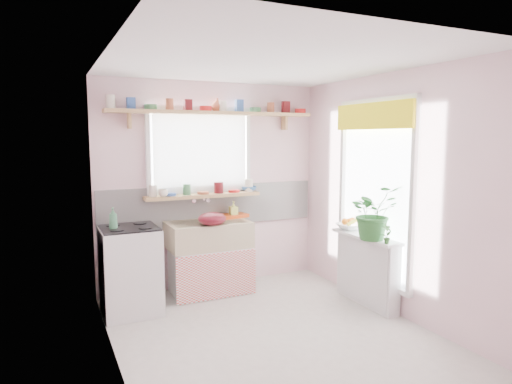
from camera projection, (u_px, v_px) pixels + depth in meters
name	position (u px, v px, depth m)	size (l,w,h in m)	color
room	(288.00, 178.00, 5.22)	(3.20, 3.20, 3.20)	silver
sink_unit	(209.00, 257.00, 5.38)	(0.95, 0.65, 1.11)	white
cooker	(130.00, 270.00, 4.76)	(0.58, 0.58, 0.93)	white
radiator_ledge	(367.00, 269.00, 5.01)	(0.22, 0.95, 0.78)	white
windowsill	(203.00, 196.00, 5.46)	(1.40, 0.22, 0.04)	tan
pine_shelf	(214.00, 113.00, 5.40)	(2.52, 0.24, 0.04)	tan
shelf_crockery	(211.00, 107.00, 5.37)	(2.47, 0.11, 0.12)	silver
sill_crockery	(202.00, 189.00, 5.45)	(1.35, 0.11, 0.12)	silver
dish_tray	(229.00, 215.00, 5.66)	(0.41, 0.31, 0.04)	#D74813
colander	(212.00, 219.00, 5.14)	(0.32, 0.32, 0.15)	maroon
jade_plant	(373.00, 212.00, 4.73)	(0.52, 0.45, 0.57)	#2D7130
fruit_bowl	(349.00, 226.00, 5.27)	(0.29, 0.29, 0.07)	white
herb_pot	(387.00, 234.00, 4.56)	(0.11, 0.07, 0.21)	#306127
soap_bottle_sink	(233.00, 209.00, 5.61)	(0.09, 0.09, 0.20)	#E4EE6A
sill_cup	(163.00, 193.00, 5.19)	(0.11, 0.11, 0.09)	white
sill_bowl	(249.00, 189.00, 5.75)	(0.19, 0.19, 0.06)	#366CAF
shelf_vase	(218.00, 105.00, 5.47)	(0.15, 0.15, 0.16)	#B75938
cooker_bottle	(113.00, 219.00, 4.57)	(0.09, 0.09, 0.22)	#3F7F57
fruit	(350.00, 221.00, 5.27)	(0.20, 0.14, 0.10)	orange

